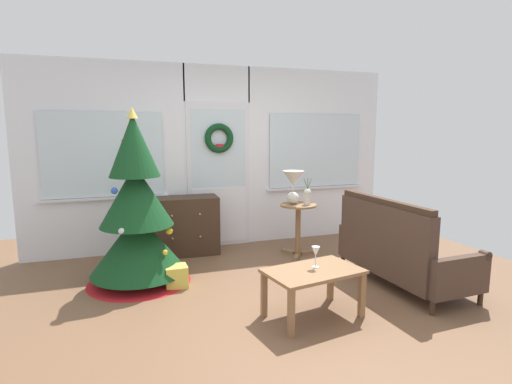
{
  "coord_description": "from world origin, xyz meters",
  "views": [
    {
      "loc": [
        -1.37,
        -3.59,
        1.68
      ],
      "look_at": [
        0.05,
        0.55,
        1.0
      ],
      "focal_mm": 28.65,
      "sensor_mm": 36.0,
      "label": 1
    }
  ],
  "objects": [
    {
      "name": "ground_plane",
      "position": [
        0.0,
        0.0,
        0.0
      ],
      "size": [
        6.76,
        6.76,
        0.0
      ],
      "primitive_type": "plane",
      "color": "brown"
    },
    {
      "name": "back_wall_with_door",
      "position": [
        0.0,
        2.08,
        1.28
      ],
      "size": [
        5.2,
        0.19,
        2.55
      ],
      "color": "white",
      "rests_on": "ground"
    },
    {
      "name": "christmas_tree",
      "position": [
        -1.19,
        0.91,
        0.7
      ],
      "size": [
        1.13,
        1.13,
        1.91
      ],
      "color": "#4C331E",
      "rests_on": "ground"
    },
    {
      "name": "dresser_cabinet",
      "position": [
        -0.55,
        1.79,
        0.39
      ],
      "size": [
        0.92,
        0.48,
        0.78
      ],
      "color": "#3D281C",
      "rests_on": "ground"
    },
    {
      "name": "settee_sofa",
      "position": [
        1.44,
        -0.07,
        0.38
      ],
      "size": [
        0.78,
        1.6,
        0.96
      ],
      "color": "#3D281C",
      "rests_on": "ground"
    },
    {
      "name": "side_table",
      "position": [
        0.87,
        1.22,
        0.49
      ],
      "size": [
        0.5,
        0.48,
        0.7
      ],
      "color": "#8E6642",
      "rests_on": "ground"
    },
    {
      "name": "table_lamp",
      "position": [
        0.81,
        1.26,
        0.98
      ],
      "size": [
        0.28,
        0.28,
        0.44
      ],
      "color": "silver",
      "rests_on": "side_table"
    },
    {
      "name": "flower_vase",
      "position": [
        0.97,
        1.16,
        0.81
      ],
      "size": [
        0.11,
        0.1,
        0.35
      ],
      "color": "beige",
      "rests_on": "side_table"
    },
    {
      "name": "coffee_table",
      "position": [
        0.24,
        -0.47,
        0.37
      ],
      "size": [
        0.92,
        0.66,
        0.44
      ],
      "color": "#8E6642",
      "rests_on": "ground"
    },
    {
      "name": "wine_glass",
      "position": [
        0.29,
        -0.42,
        0.58
      ],
      "size": [
        0.08,
        0.08,
        0.2
      ],
      "color": "silver",
      "rests_on": "coffee_table"
    },
    {
      "name": "gift_box",
      "position": [
        -0.82,
        0.63,
        0.12
      ],
      "size": [
        0.23,
        0.21,
        0.23
      ],
      "primitive_type": "cube",
      "color": "#D8C64C",
      "rests_on": "ground"
    }
  ]
}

